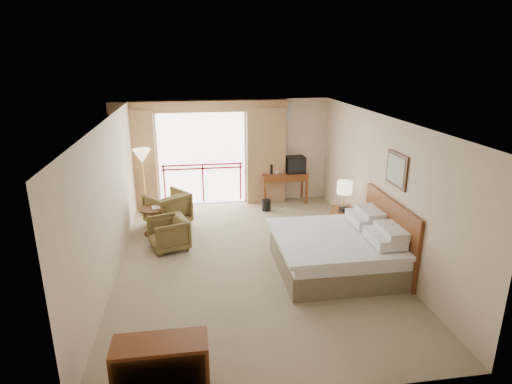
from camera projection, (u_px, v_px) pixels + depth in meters
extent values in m
plane|color=#86795C|center=(252.00, 260.00, 8.23)|extent=(7.00, 7.00, 0.00)
plane|color=white|center=(251.00, 119.00, 7.40)|extent=(7.00, 7.00, 0.00)
plane|color=beige|center=(233.00, 152.00, 11.11)|extent=(5.00, 0.00, 5.00)
plane|color=beige|center=(298.00, 294.00, 4.52)|extent=(5.00, 0.00, 5.00)
plane|color=beige|center=(110.00, 200.00, 7.45)|extent=(0.00, 7.00, 7.00)
plane|color=beige|center=(381.00, 187.00, 8.17)|extent=(0.00, 7.00, 7.00)
plane|color=white|center=(202.00, 159.00, 11.02)|extent=(2.40, 0.00, 2.40)
cube|color=#B30F1D|center=(202.00, 168.00, 11.08)|extent=(2.09, 0.03, 0.04)
cube|color=#B30F1D|center=(202.00, 165.00, 11.05)|extent=(2.09, 0.03, 0.04)
cube|color=#B30F1D|center=(165.00, 185.00, 11.06)|extent=(0.04, 0.03, 1.00)
cube|color=#B30F1D|center=(203.00, 183.00, 11.20)|extent=(0.04, 0.03, 1.00)
cube|color=#B30F1D|center=(240.00, 182.00, 11.34)|extent=(0.04, 0.03, 1.00)
cube|color=olive|center=(135.00, 160.00, 10.64)|extent=(1.00, 0.26, 2.50)
cube|color=olive|center=(266.00, 156.00, 11.12)|extent=(1.00, 0.26, 2.50)
cube|color=olive|center=(200.00, 106.00, 10.51)|extent=(4.40, 0.22, 0.28)
cube|color=silver|center=(283.00, 112.00, 10.96)|extent=(0.50, 0.04, 0.50)
cube|color=brown|center=(335.00, 259.00, 7.81)|extent=(2.05, 2.00, 0.40)
cube|color=white|center=(336.00, 244.00, 7.72)|extent=(2.01, 1.96, 0.22)
cube|color=white|center=(334.00, 238.00, 7.67)|extent=(2.09, 2.06, 0.08)
cube|color=white|center=(385.00, 238.00, 7.31)|extent=(0.50, 0.75, 0.18)
cube|color=white|center=(364.00, 219.00, 8.16)|extent=(0.50, 0.75, 0.18)
cube|color=white|center=(393.00, 231.00, 7.29)|extent=(0.40, 0.70, 0.14)
cube|color=white|center=(371.00, 212.00, 8.14)|extent=(0.40, 0.70, 0.14)
cube|color=#5E2A13|center=(389.00, 233.00, 7.82)|extent=(0.06, 2.10, 1.30)
cube|color=#321D0C|center=(397.00, 170.00, 7.45)|extent=(0.03, 0.72, 0.60)
cube|color=silver|center=(396.00, 170.00, 7.45)|extent=(0.01, 0.60, 0.48)
cube|color=#5E2A13|center=(343.00, 222.00, 9.27)|extent=(0.44, 0.52, 0.61)
cylinder|color=tan|center=(343.00, 206.00, 9.21)|extent=(0.13, 0.13, 0.04)
cylinder|color=tan|center=(344.00, 198.00, 9.16)|extent=(0.03, 0.03, 0.34)
cylinder|color=#FFE5B2|center=(345.00, 187.00, 9.08)|extent=(0.32, 0.32, 0.27)
cube|color=black|center=(344.00, 209.00, 9.02)|extent=(0.21, 0.19, 0.08)
cube|color=#5E2A13|center=(284.00, 174.00, 11.26)|extent=(1.21, 0.58, 0.05)
cube|color=#5E2A13|center=(265.00, 192.00, 11.06)|extent=(0.06, 0.06, 0.75)
cube|color=#5E2A13|center=(306.00, 190.00, 11.22)|extent=(0.06, 0.06, 0.75)
cube|color=#5E2A13|center=(262.00, 186.00, 11.54)|extent=(0.06, 0.06, 0.75)
cube|color=#5E2A13|center=(302.00, 185.00, 11.70)|extent=(0.06, 0.06, 0.75)
cube|color=#5E2A13|center=(282.00, 183.00, 11.59)|extent=(1.11, 0.03, 0.55)
cube|color=#5E2A13|center=(286.00, 180.00, 11.04)|extent=(1.11, 0.03, 0.12)
cube|color=black|center=(295.00, 165.00, 11.23)|extent=(0.48, 0.37, 0.44)
cube|color=black|center=(297.00, 166.00, 11.05)|extent=(0.44, 0.02, 0.35)
cylinder|color=black|center=(271.00, 169.00, 11.16)|extent=(0.15, 0.15, 0.26)
cylinder|color=white|center=(277.00, 172.00, 11.16)|extent=(0.07, 0.07, 0.09)
cylinder|color=black|center=(266.00, 205.00, 10.78)|extent=(0.24, 0.24, 0.28)
imported|color=#4D4022|center=(168.00, 224.00, 9.94)|extent=(1.19, 1.19, 0.79)
imported|color=#4D4022|center=(170.00, 249.00, 8.70)|extent=(0.91, 0.90, 0.66)
cylinder|color=#321D0C|center=(152.00, 209.00, 9.21)|extent=(0.55, 0.55, 0.04)
cylinder|color=#321D0C|center=(153.00, 222.00, 9.30)|extent=(0.07, 0.07, 0.55)
cylinder|color=#321D0C|center=(154.00, 233.00, 9.39)|extent=(0.40, 0.40, 0.03)
imported|color=white|center=(152.00, 208.00, 9.21)|extent=(0.21, 0.26, 0.02)
cylinder|color=tan|center=(147.00, 214.00, 10.54)|extent=(0.27, 0.27, 0.03)
cylinder|color=tan|center=(144.00, 187.00, 10.33)|extent=(0.03, 0.03, 1.43)
cone|color=#FFE5B2|center=(142.00, 156.00, 10.09)|extent=(0.42, 0.42, 0.33)
cube|color=#5E2A13|center=(162.00, 368.00, 4.87)|extent=(1.07, 0.45, 0.72)
cube|color=#321D0C|center=(161.00, 382.00, 4.66)|extent=(0.98, 0.02, 0.63)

